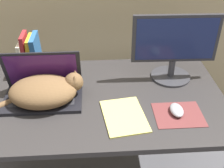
{
  "coord_description": "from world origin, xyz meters",
  "views": [
    {
      "loc": [
        0.02,
        -0.79,
        1.61
      ],
      "look_at": [
        0.09,
        0.35,
        0.84
      ],
      "focal_mm": 45.0,
      "sensor_mm": 36.0,
      "label": 1
    }
  ],
  "objects_px": {
    "laptop": "(43,90)",
    "book_row": "(30,55)",
    "cat": "(45,91)",
    "computer_mouse": "(177,110)",
    "notepad": "(124,116)",
    "external_monitor": "(175,46)"
  },
  "relations": [
    {
      "from": "external_monitor",
      "to": "computer_mouse",
      "type": "bearing_deg",
      "value": -98.55
    },
    {
      "from": "computer_mouse",
      "to": "notepad",
      "type": "relative_size",
      "value": 0.36
    },
    {
      "from": "notepad",
      "to": "computer_mouse",
      "type": "bearing_deg",
      "value": 2.45
    },
    {
      "from": "computer_mouse",
      "to": "notepad",
      "type": "bearing_deg",
      "value": -177.55
    },
    {
      "from": "computer_mouse",
      "to": "notepad",
      "type": "xyz_separation_m",
      "value": [
        -0.25,
        -0.01,
        -0.01
      ]
    },
    {
      "from": "cat",
      "to": "book_row",
      "type": "bearing_deg",
      "value": 111.45
    },
    {
      "from": "computer_mouse",
      "to": "notepad",
      "type": "distance_m",
      "value": 0.25
    },
    {
      "from": "laptop",
      "to": "cat",
      "type": "bearing_deg",
      "value": -64.71
    },
    {
      "from": "cat",
      "to": "external_monitor",
      "type": "bearing_deg",
      "value": 15.39
    },
    {
      "from": "external_monitor",
      "to": "notepad",
      "type": "bearing_deg",
      "value": -132.5
    },
    {
      "from": "external_monitor",
      "to": "book_row",
      "type": "xyz_separation_m",
      "value": [
        -0.8,
        0.11,
        -0.08
      ]
    },
    {
      "from": "laptop",
      "to": "book_row",
      "type": "xyz_separation_m",
      "value": [
        -0.1,
        0.26,
        0.06
      ]
    },
    {
      "from": "laptop",
      "to": "notepad",
      "type": "relative_size",
      "value": 1.37
    },
    {
      "from": "cat",
      "to": "book_row",
      "type": "distance_m",
      "value": 0.33
    },
    {
      "from": "laptop",
      "to": "computer_mouse",
      "type": "distance_m",
      "value": 0.67
    },
    {
      "from": "laptop",
      "to": "book_row",
      "type": "relative_size",
      "value": 1.63
    },
    {
      "from": "book_row",
      "to": "external_monitor",
      "type": "bearing_deg",
      "value": -8.1
    },
    {
      "from": "laptop",
      "to": "external_monitor",
      "type": "bearing_deg",
      "value": 11.97
    },
    {
      "from": "cat",
      "to": "laptop",
      "type": "bearing_deg",
      "value": 115.29
    },
    {
      "from": "cat",
      "to": "book_row",
      "type": "height_order",
      "value": "book_row"
    },
    {
      "from": "cat",
      "to": "notepad",
      "type": "height_order",
      "value": "cat"
    },
    {
      "from": "external_monitor",
      "to": "laptop",
      "type": "bearing_deg",
      "value": -168.03
    }
  ]
}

